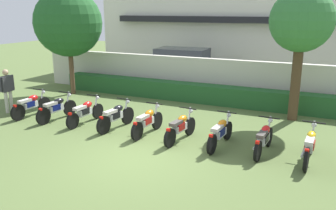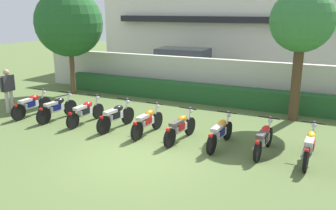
# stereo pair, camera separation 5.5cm
# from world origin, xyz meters

# --- Properties ---
(ground) EXTENTS (60.00, 60.00, 0.00)m
(ground) POSITION_xyz_m (0.00, 0.00, 0.00)
(ground) COLOR #566B38
(building) EXTENTS (19.08, 6.50, 6.37)m
(building) POSITION_xyz_m (0.00, 15.61, 3.18)
(building) COLOR silver
(building) RESTS_ON ground
(compound_wall) EXTENTS (18.12, 0.30, 1.83)m
(compound_wall) POSITION_xyz_m (0.00, 7.08, 0.92)
(compound_wall) COLOR beige
(compound_wall) RESTS_ON ground
(hedge_row) EXTENTS (14.50, 0.70, 0.79)m
(hedge_row) POSITION_xyz_m (0.00, 6.38, 0.39)
(hedge_row) COLOR #235628
(hedge_row) RESTS_ON ground
(parked_car) EXTENTS (4.55, 2.17, 1.89)m
(parked_car) POSITION_xyz_m (-2.56, 9.85, 0.94)
(parked_car) COLOR #9EA3A8
(parked_car) RESTS_ON ground
(tree_near_inspector) EXTENTS (3.08, 3.08, 4.86)m
(tree_near_inspector) POSITION_xyz_m (-6.50, 5.35, 3.31)
(tree_near_inspector) COLOR brown
(tree_near_inspector) RESTS_ON ground
(tree_far_side) EXTENTS (2.19, 2.19, 4.65)m
(tree_far_side) POSITION_xyz_m (3.50, 5.41, 3.49)
(tree_far_side) COLOR #4C3823
(tree_far_side) RESTS_ON ground
(motorcycle_in_row_0) EXTENTS (0.60, 1.87, 0.96)m
(motorcycle_in_row_0) POSITION_xyz_m (-5.50, 1.73, 0.45)
(motorcycle_in_row_0) COLOR black
(motorcycle_in_row_0) RESTS_ON ground
(motorcycle_in_row_1) EXTENTS (0.60, 1.88, 0.96)m
(motorcycle_in_row_1) POSITION_xyz_m (-4.31, 1.77, 0.45)
(motorcycle_in_row_1) COLOR black
(motorcycle_in_row_1) RESTS_ON ground
(motorcycle_in_row_2) EXTENTS (0.60, 1.91, 0.94)m
(motorcycle_in_row_2) POSITION_xyz_m (-3.10, 1.86, 0.44)
(motorcycle_in_row_2) COLOR black
(motorcycle_in_row_2) RESTS_ON ground
(motorcycle_in_row_3) EXTENTS (0.60, 1.86, 0.96)m
(motorcycle_in_row_3) POSITION_xyz_m (-1.80, 1.82, 0.45)
(motorcycle_in_row_3) COLOR black
(motorcycle_in_row_3) RESTS_ON ground
(motorcycle_in_row_4) EXTENTS (0.60, 1.82, 0.95)m
(motorcycle_in_row_4) POSITION_xyz_m (-0.59, 1.77, 0.44)
(motorcycle_in_row_4) COLOR black
(motorcycle_in_row_4) RESTS_ON ground
(motorcycle_in_row_5) EXTENTS (0.60, 1.84, 0.95)m
(motorcycle_in_row_5) POSITION_xyz_m (0.60, 1.69, 0.44)
(motorcycle_in_row_5) COLOR black
(motorcycle_in_row_5) RESTS_ON ground
(motorcycle_in_row_6) EXTENTS (0.60, 1.88, 0.95)m
(motorcycle_in_row_6) POSITION_xyz_m (1.84, 1.75, 0.44)
(motorcycle_in_row_6) COLOR black
(motorcycle_in_row_6) RESTS_ON ground
(motorcycle_in_row_7) EXTENTS (0.60, 1.81, 0.94)m
(motorcycle_in_row_7) POSITION_xyz_m (3.09, 1.77, 0.44)
(motorcycle_in_row_7) COLOR black
(motorcycle_in_row_7) RESTS_ON ground
(motorcycle_in_row_8) EXTENTS (0.60, 1.96, 0.96)m
(motorcycle_in_row_8) POSITION_xyz_m (4.29, 1.71, 0.45)
(motorcycle_in_row_8) COLOR black
(motorcycle_in_row_8) RESTS_ON ground
(inspector_person) EXTENTS (0.23, 0.68, 1.70)m
(inspector_person) POSITION_xyz_m (-6.70, 1.78, 1.01)
(inspector_person) COLOR beige
(inspector_person) RESTS_ON ground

